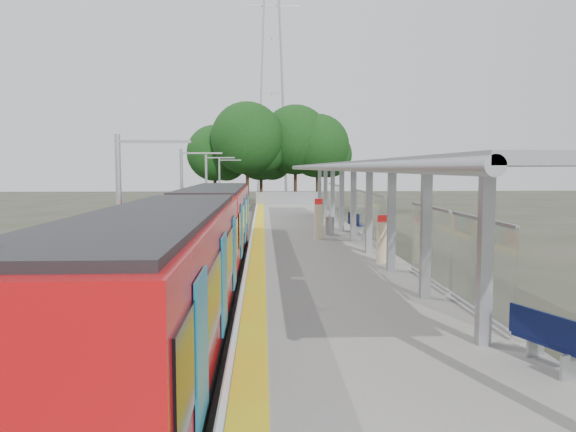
# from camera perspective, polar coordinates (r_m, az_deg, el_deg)

# --- Properties ---
(trackbed) EXTENTS (3.00, 70.00, 0.24)m
(trackbed) POSITION_cam_1_polar(r_m,az_deg,el_deg) (29.05, -6.84, -3.76)
(trackbed) COLOR #59544C
(trackbed) RESTS_ON ground
(platform) EXTENTS (6.00, 50.00, 1.00)m
(platform) POSITION_cam_1_polar(r_m,az_deg,el_deg) (29.01, 2.06, -2.98)
(platform) COLOR gray
(platform) RESTS_ON ground
(tactile_strip) EXTENTS (0.60, 50.00, 0.02)m
(tactile_strip) POSITION_cam_1_polar(r_m,az_deg,el_deg) (28.85, -2.99, -2.00)
(tactile_strip) COLOR yellow
(tactile_strip) RESTS_ON platform
(end_fence) EXTENTS (6.00, 0.10, 1.20)m
(end_fence) POSITION_cam_1_polar(r_m,az_deg,el_deg) (53.72, -0.08, 1.83)
(end_fence) COLOR #9EA0A5
(end_fence) RESTS_ON platform
(train) EXTENTS (2.74, 27.60, 3.62)m
(train) POSITION_cam_1_polar(r_m,az_deg,el_deg) (18.89, -9.16, -2.53)
(train) COLOR black
(train) RESTS_ON ground
(canopy) EXTENTS (3.27, 38.00, 3.66)m
(canopy) POSITION_cam_1_polar(r_m,az_deg,el_deg) (25.14, 6.46, 4.24)
(canopy) COLOR #9EA0A5
(canopy) RESTS_ON platform
(pylon) EXTENTS (8.00, 4.00, 38.00)m
(pylon) POSITION_cam_1_polar(r_m,az_deg,el_deg) (82.93, -1.66, 14.98)
(pylon) COLOR #9EA0A5
(pylon) RESTS_ON ground
(tree_cluster) EXTENTS (17.97, 10.26, 11.49)m
(tree_cluster) POSITION_cam_1_polar(r_m,az_deg,el_deg) (61.93, -1.72, 7.30)
(tree_cluster) COLOR #382316
(tree_cluster) RESTS_ON ground
(catenary_masts) EXTENTS (2.08, 48.16, 5.40)m
(catenary_masts) POSITION_cam_1_polar(r_m,az_deg,el_deg) (27.95, -10.56, 1.61)
(catenary_masts) COLOR #9EA0A5
(catenary_masts) RESTS_ON ground
(bench_near) EXTENTS (0.92, 1.51, 0.99)m
(bench_near) POSITION_cam_1_polar(r_m,az_deg,el_deg) (10.96, 24.85, -11.19)
(bench_near) COLOR #0D1645
(bench_near) RESTS_ON platform
(bench_mid) EXTENTS (0.78, 1.65, 1.08)m
(bench_mid) POSITION_cam_1_polar(r_m,az_deg,el_deg) (30.05, 6.89, -0.69)
(bench_mid) COLOR #0D1645
(bench_mid) RESTS_ON platform
(bench_far) EXTENTS (0.93, 1.74, 1.14)m
(bench_far) POSITION_cam_1_polar(r_m,az_deg,el_deg) (40.67, 3.26, 0.83)
(bench_far) COLOR #0D1645
(bench_far) RESTS_ON platform
(info_pillar_near) EXTENTS (0.40, 0.40, 1.76)m
(info_pillar_near) POSITION_cam_1_polar(r_m,az_deg,el_deg) (20.82, 9.51, -2.65)
(info_pillar_near) COLOR beige
(info_pillar_near) RESTS_ON platform
(info_pillar_far) EXTENTS (0.45, 0.45, 1.98)m
(info_pillar_far) POSITION_cam_1_polar(r_m,az_deg,el_deg) (27.50, 3.12, -0.57)
(info_pillar_far) COLOR beige
(info_pillar_far) RESTS_ON platform
(litter_bin) EXTENTS (0.55, 0.55, 0.93)m
(litter_bin) POSITION_cam_1_polar(r_m,az_deg,el_deg) (29.28, 4.26, -1.02)
(litter_bin) COLOR #9EA0A5
(litter_bin) RESTS_ON platform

